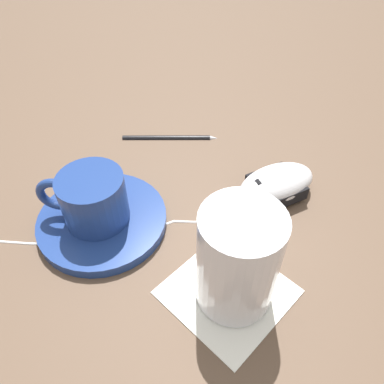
% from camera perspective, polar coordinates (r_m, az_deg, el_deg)
% --- Properties ---
extents(ground_plane, '(3.00, 3.00, 0.00)m').
position_cam_1_polar(ground_plane, '(0.46, -5.12, -5.35)').
color(ground_plane, brown).
extents(saucer, '(0.15, 0.15, 0.01)m').
position_cam_1_polar(saucer, '(0.46, -13.45, -4.21)').
color(saucer, navy).
rests_on(saucer, ground).
extents(coffee_cup, '(0.08, 0.10, 0.06)m').
position_cam_1_polar(coffee_cup, '(0.44, -15.05, -0.96)').
color(coffee_cup, navy).
rests_on(coffee_cup, saucer).
extents(computer_mouse, '(0.12, 0.10, 0.04)m').
position_cam_1_polar(computer_mouse, '(0.49, 12.74, 1.23)').
color(computer_mouse, silver).
rests_on(computer_mouse, ground).
extents(mouse_cable, '(0.21, 0.21, 0.00)m').
position_cam_1_polar(mouse_cable, '(0.45, -10.67, -5.96)').
color(mouse_cable, white).
rests_on(mouse_cable, ground).
extents(napkin_under_glass, '(0.13, 0.13, 0.00)m').
position_cam_1_polar(napkin_under_glass, '(0.40, 5.47, -14.85)').
color(napkin_under_glass, silver).
rests_on(napkin_under_glass, ground).
extents(drinking_glass, '(0.08, 0.08, 0.12)m').
position_cam_1_polar(drinking_glass, '(0.35, 6.99, -10.24)').
color(drinking_glass, silver).
rests_on(drinking_glass, napkin_under_glass).
extents(pen, '(0.09, 0.13, 0.01)m').
position_cam_1_polar(pen, '(0.58, -3.46, 8.52)').
color(pen, black).
rests_on(pen, ground).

